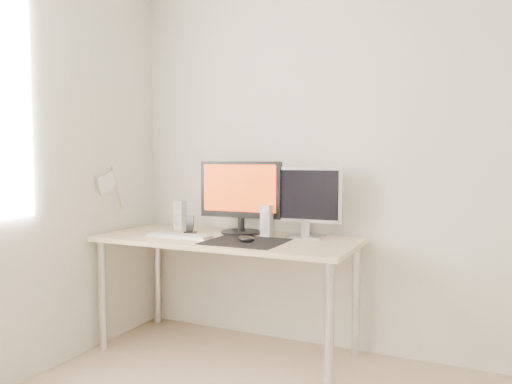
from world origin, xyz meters
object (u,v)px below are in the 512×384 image
(main_monitor, at_px, (241,194))
(desk, at_px, (227,250))
(speaker_left, at_px, (180,215))
(keyboard, at_px, (179,236))
(phone_dock, at_px, (190,228))
(second_monitor, at_px, (306,198))
(speaker_right, at_px, (267,221))
(mouse, at_px, (247,239))

(main_monitor, bearing_deg, desk, -95.55)
(desk, xyz_separation_m, speaker_left, (-0.43, 0.14, 0.18))
(desk, distance_m, keyboard, 0.31)
(desk, relative_size, keyboard, 3.80)
(main_monitor, bearing_deg, phone_dock, -156.80)
(second_monitor, xyz_separation_m, speaker_right, (-0.23, -0.07, -0.14))
(second_monitor, xyz_separation_m, phone_dock, (-0.73, -0.16, -0.21))
(second_monitor, xyz_separation_m, speaker_left, (-0.88, -0.05, -0.14))
(mouse, xyz_separation_m, speaker_right, (0.02, 0.25, 0.08))
(main_monitor, bearing_deg, keyboard, -137.03)
(mouse, bearing_deg, phone_dock, 161.32)
(phone_dock, bearing_deg, main_monitor, 23.20)
(second_monitor, bearing_deg, main_monitor, -175.83)
(mouse, distance_m, speaker_left, 0.70)
(second_monitor, distance_m, speaker_left, 0.89)
(mouse, height_order, speaker_right, speaker_right)
(mouse, relative_size, second_monitor, 0.23)
(second_monitor, bearing_deg, speaker_left, -176.95)
(speaker_right, distance_m, keyboard, 0.55)
(second_monitor, height_order, phone_dock, second_monitor)
(mouse, distance_m, speaker_right, 0.27)
(desk, xyz_separation_m, main_monitor, (0.02, 0.16, 0.33))
(keyboard, bearing_deg, second_monitor, 22.73)
(mouse, bearing_deg, second_monitor, 52.57)
(speaker_right, bearing_deg, second_monitor, 16.80)
(mouse, xyz_separation_m, keyboard, (-0.48, 0.02, -0.01))
(main_monitor, relative_size, speaker_right, 2.78)
(mouse, height_order, desk, mouse)
(desk, bearing_deg, phone_dock, 174.56)
(keyboard, bearing_deg, speaker_left, 121.73)
(mouse, distance_m, main_monitor, 0.42)
(speaker_right, bearing_deg, mouse, -93.93)
(second_monitor, height_order, keyboard, second_monitor)
(second_monitor, relative_size, phone_dock, 3.85)
(mouse, relative_size, desk, 0.06)
(mouse, xyz_separation_m, desk, (-0.20, 0.14, -0.10))
(keyboard, bearing_deg, desk, 22.66)
(speaker_right, relative_size, phone_dock, 1.70)
(desk, xyz_separation_m, phone_dock, (-0.29, 0.03, 0.11))
(speaker_left, height_order, speaker_right, same)
(desk, relative_size, main_monitor, 2.90)
(speaker_left, bearing_deg, main_monitor, 1.97)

